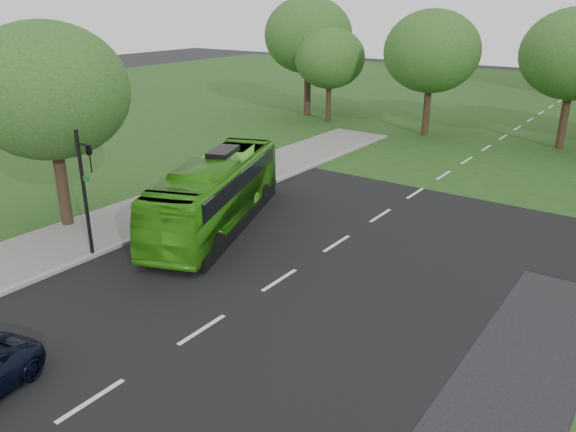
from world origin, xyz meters
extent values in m
plane|color=black|center=(0.00, 0.00, 0.00)|extent=(160.00, 160.00, 0.00)
cube|color=black|center=(0.00, 20.00, 0.01)|extent=(14.00, 120.00, 0.01)
cube|color=black|center=(0.00, 14.00, 0.01)|extent=(80.00, 12.00, 0.01)
cube|color=silver|center=(0.00, 15.00, 0.02)|extent=(0.15, 90.00, 0.01)
cube|color=#1F4617|center=(0.00, 45.00, 0.01)|extent=(120.00, 60.00, 0.01)
cube|color=#1F4617|center=(-20.00, 5.00, 0.01)|extent=(18.00, 60.00, 0.01)
cylinder|color=black|center=(-13.66, 27.53, 1.43)|extent=(0.43, 0.43, 2.87)
ellipsoid|color=#224F1A|center=(-13.66, 27.53, 5.15)|extent=(5.69, 5.69, 4.84)
cylinder|color=black|center=(-5.04, 27.33, 1.67)|extent=(0.50, 0.50, 3.33)
ellipsoid|color=#224F1A|center=(-5.04, 27.33, 6.07)|extent=(6.85, 6.85, 5.82)
cylinder|color=black|center=(4.07, 28.77, 1.74)|extent=(0.52, 0.52, 3.47)
ellipsoid|color=#224F1A|center=(4.07, 28.77, 6.23)|extent=(6.90, 6.90, 5.86)
cylinder|color=black|center=(-16.63, 28.83, 1.89)|extent=(0.57, 0.57, 3.79)
ellipsoid|color=#224F1A|center=(-16.63, 28.83, 6.75)|extent=(7.42, 7.42, 6.31)
cylinder|color=black|center=(-10.77, 0.75, 1.66)|extent=(0.50, 0.50, 3.32)
ellipsoid|color=#224F1A|center=(-10.77, 0.75, 5.96)|extent=(6.60, 6.60, 5.61)
imported|color=#399815|center=(-5.50, 4.78, 1.50)|extent=(6.20, 10.93, 2.99)
cylinder|color=black|center=(-7.20, -0.60, 2.52)|extent=(0.14, 0.14, 5.04)
cylinder|color=black|center=(-6.85, -0.60, 4.54)|extent=(0.71, 0.08, 0.08)
imported|color=black|center=(-6.59, -0.60, 4.03)|extent=(0.21, 0.24, 1.01)
cube|color=#195926|center=(-7.05, -0.60, 3.23)|extent=(0.50, 0.04, 0.18)
camera|label=1|loc=(10.68, -12.49, 9.36)|focal=35.00mm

